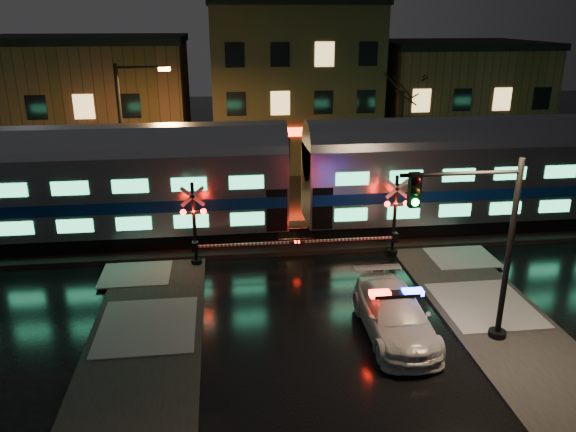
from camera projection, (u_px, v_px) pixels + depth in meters
The scene contains 13 objects.
ground at pixel (310, 283), 24.15m from camera, with size 120.00×120.00×0.00m, color black.
ballast at pixel (294, 237), 28.78m from camera, with size 90.00×4.20×0.24m, color black.
sidewalk_left at pixel (137, 377), 17.78m from camera, with size 4.00×20.00×0.12m, color #2D2D2D.
sidewalk_right at pixel (524, 349), 19.26m from camera, with size 4.00×20.00×0.12m, color #2D2D2D.
building_left at pixel (91, 106), 41.71m from camera, with size 14.00×10.00×9.00m, color #573022.
building_mid at pixel (291, 85), 43.46m from camera, with size 12.00×11.00×11.50m, color brown.
building_right at pixel (452, 103), 44.98m from camera, with size 12.00×10.00×8.50m, color #573022.
train at pixel (296, 176), 27.68m from camera, with size 51.00×3.12×5.92m.
police_car at pixel (395, 315), 20.00m from camera, with size 2.28×5.48×1.75m.
crossing_signal_right at pixel (387, 225), 26.20m from camera, with size 5.61×0.65×3.97m.
crossing_signal_left at pixel (203, 233), 25.23m from camera, with size 5.60×0.65×3.97m.
traffic_light at pixel (481, 250), 18.63m from camera, with size 4.27×0.74×6.60m.
streetlight at pixel (128, 133), 29.93m from camera, with size 2.86×0.30×8.56m.
Camera 1 is at (-3.55, -21.49, 10.86)m, focal length 35.00 mm.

